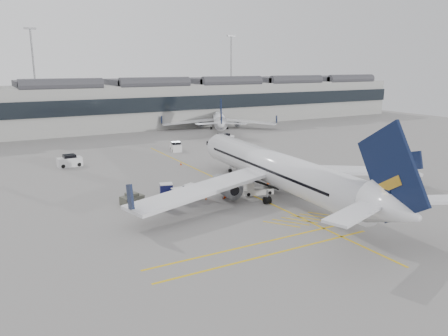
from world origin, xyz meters
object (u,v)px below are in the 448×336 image
baggage_cart_a (166,190)px  airliner_main (278,170)px  pushback_tug (132,199)px  belt_loader (257,190)px  ramp_agent_b (224,191)px  ramp_agent_a (206,193)px

baggage_cart_a → airliner_main: bearing=-12.1°
baggage_cart_a → pushback_tug: 4.70m
belt_loader → ramp_agent_b: bearing=-169.3°
airliner_main → ramp_agent_a: 9.28m
airliner_main → pushback_tug: bearing=164.9°
ramp_agent_a → ramp_agent_b: 2.12m
baggage_cart_a → pushback_tug: (-4.62, -0.80, -0.31)m
belt_loader → pushback_tug: belt_loader is taller
ramp_agent_a → pushback_tug: size_ratio=0.57×
pushback_tug → airliner_main: bearing=-34.5°
pushback_tug → belt_loader: bearing=-28.6°
ramp_agent_a → ramp_agent_b: (1.99, -0.73, 0.12)m
belt_loader → ramp_agent_a: belt_loader is taller
belt_loader → baggage_cart_a: bearing=171.9°
airliner_main → baggage_cart_a: size_ratio=22.04×
airliner_main → pushback_tug: (-16.79, 5.69, -2.76)m
airliner_main → belt_loader: bearing=130.5°
ramp_agent_a → belt_loader: bearing=-51.2°
belt_loader → airliner_main: bearing=-39.2°
airliner_main → ramp_agent_b: airliner_main is taller
airliner_main → belt_loader: airliner_main is taller
ramp_agent_a → pushback_tug: ramp_agent_a is taller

